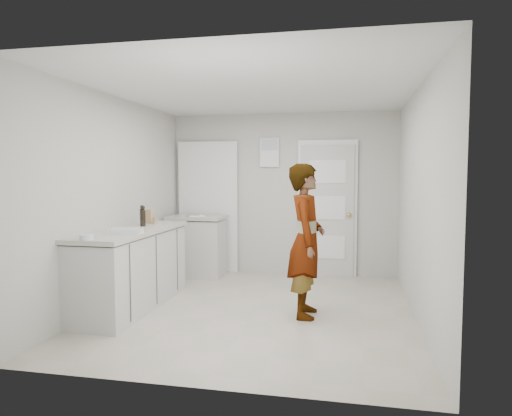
% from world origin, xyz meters
% --- Properties ---
extents(ground, '(4.00, 4.00, 0.00)m').
position_xyz_m(ground, '(0.00, 0.00, 0.00)').
color(ground, '#B0A993').
rests_on(ground, ground).
extents(room_shell, '(4.00, 4.00, 4.00)m').
position_xyz_m(room_shell, '(-0.17, 1.95, 1.02)').
color(room_shell, beige).
rests_on(room_shell, ground).
extents(main_counter, '(0.64, 1.96, 0.93)m').
position_xyz_m(main_counter, '(-1.45, -0.20, 0.43)').
color(main_counter, beige).
rests_on(main_counter, ground).
extents(side_counter, '(0.84, 0.61, 0.93)m').
position_xyz_m(side_counter, '(-1.25, 1.55, 0.43)').
color(side_counter, beige).
rests_on(side_counter, ground).
extents(person, '(0.43, 0.63, 1.67)m').
position_xyz_m(person, '(0.57, -0.12, 0.84)').
color(person, silver).
rests_on(person, ground).
extents(cake_mix_box, '(0.12, 0.08, 0.18)m').
position_xyz_m(cake_mix_box, '(-1.51, 0.42, 1.02)').
color(cake_mix_box, tan).
rests_on(cake_mix_box, main_counter).
extents(spice_jar, '(0.06, 0.06, 0.09)m').
position_xyz_m(spice_jar, '(-1.40, 0.35, 0.97)').
color(spice_jar, tan).
rests_on(spice_jar, main_counter).
extents(oil_cruet_a, '(0.06, 0.06, 0.26)m').
position_xyz_m(oil_cruet_a, '(-1.44, 0.08, 1.05)').
color(oil_cruet_a, black).
rests_on(oil_cruet_a, main_counter).
extents(oil_cruet_b, '(0.06, 0.06, 0.25)m').
position_xyz_m(oil_cruet_b, '(-1.49, 0.16, 1.05)').
color(oil_cruet_b, black).
rests_on(oil_cruet_b, main_counter).
extents(baking_dish, '(0.36, 0.28, 0.06)m').
position_xyz_m(baking_dish, '(-1.31, -0.59, 0.95)').
color(baking_dish, silver).
rests_on(baking_dish, main_counter).
extents(egg_bowl, '(0.14, 0.14, 0.05)m').
position_xyz_m(egg_bowl, '(-1.47, -1.10, 0.95)').
color(egg_bowl, silver).
rests_on(egg_bowl, main_counter).
extents(papers, '(0.36, 0.38, 0.01)m').
position_xyz_m(papers, '(-1.27, 1.53, 0.93)').
color(papers, white).
rests_on(papers, side_counter).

